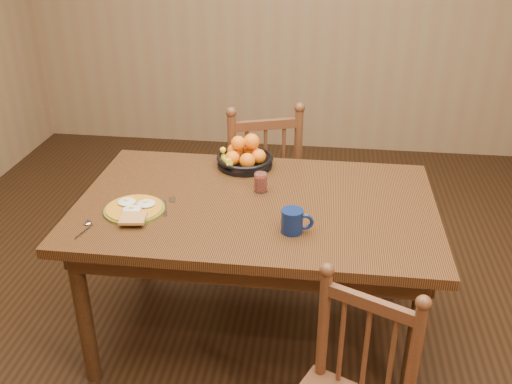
# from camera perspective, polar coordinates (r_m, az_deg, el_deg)

# --- Properties ---
(room) EXTENTS (4.52, 5.02, 2.72)m
(room) POSITION_cam_1_polar(r_m,az_deg,el_deg) (2.34, -0.00, 12.08)
(room) COLOR black
(room) RESTS_ON ground
(dining_table) EXTENTS (1.60, 1.00, 0.75)m
(dining_table) POSITION_cam_1_polar(r_m,az_deg,el_deg) (2.60, -0.00, -2.65)
(dining_table) COLOR black
(dining_table) RESTS_ON ground
(chair_far) EXTENTS (0.56, 0.55, 0.98)m
(chair_far) POSITION_cam_1_polar(r_m,az_deg,el_deg) (3.33, 0.36, 0.77)
(chair_far) COLOR #442514
(chair_far) RESTS_ON ground
(breakfast_plate) EXTENTS (0.26, 0.29, 0.04)m
(breakfast_plate) POSITION_cam_1_polar(r_m,az_deg,el_deg) (2.53, -12.06, -1.67)
(breakfast_plate) COLOR #59601E
(breakfast_plate) RESTS_ON dining_table
(fork) EXTENTS (0.06, 0.18, 0.00)m
(fork) POSITION_cam_1_polar(r_m,az_deg,el_deg) (2.56, -8.84, -1.31)
(fork) COLOR silver
(fork) RESTS_ON dining_table
(spoon) EXTENTS (0.05, 0.16, 0.01)m
(spoon) POSITION_cam_1_polar(r_m,az_deg,el_deg) (2.47, -16.58, -3.23)
(spoon) COLOR silver
(spoon) RESTS_ON dining_table
(coffee_mug) EXTENTS (0.13, 0.09, 0.10)m
(coffee_mug) POSITION_cam_1_polar(r_m,az_deg,el_deg) (2.31, 3.75, -2.91)
(coffee_mug) COLOR #0B183E
(coffee_mug) RESTS_ON dining_table
(juice_glass) EXTENTS (0.06, 0.06, 0.09)m
(juice_glass) POSITION_cam_1_polar(r_m,az_deg,el_deg) (2.64, 0.47, 0.92)
(juice_glass) COLOR silver
(juice_glass) RESTS_ON dining_table
(fruit_bowl) EXTENTS (0.29, 0.29, 0.17)m
(fruit_bowl) POSITION_cam_1_polar(r_m,az_deg,el_deg) (2.89, -1.17, 3.59)
(fruit_bowl) COLOR black
(fruit_bowl) RESTS_ON dining_table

